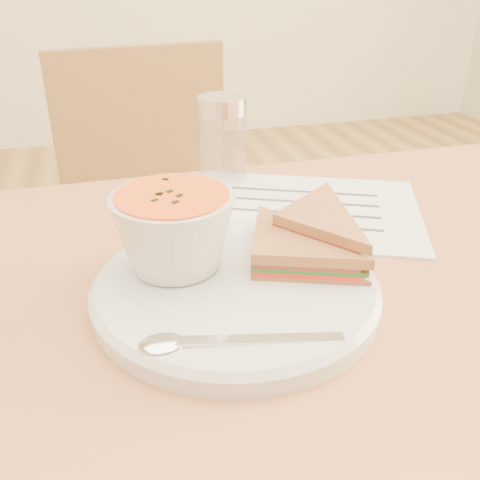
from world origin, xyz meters
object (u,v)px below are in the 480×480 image
object	(u,v)px
plate	(236,290)
chair_far	(170,262)
soup_bowl	(174,235)
condiment_shaker	(222,140)

from	to	relation	value
plate	chair_far	bearing A→B (deg)	88.45
chair_far	plate	bearing A→B (deg)	81.78
chair_far	soup_bowl	xyz separation A→B (m)	(-0.07, -0.58, 0.37)
soup_bowl	condiment_shaker	bearing A→B (deg)	66.77
chair_far	plate	distance (m)	0.70
plate	soup_bowl	size ratio (longest dim) A/B	2.34
plate	soup_bowl	xyz separation A→B (m)	(-0.05, 0.04, 0.05)
plate	soup_bowl	bearing A→B (deg)	143.90
plate	condiment_shaker	bearing A→B (deg)	78.14
chair_far	soup_bowl	size ratio (longest dim) A/B	7.53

